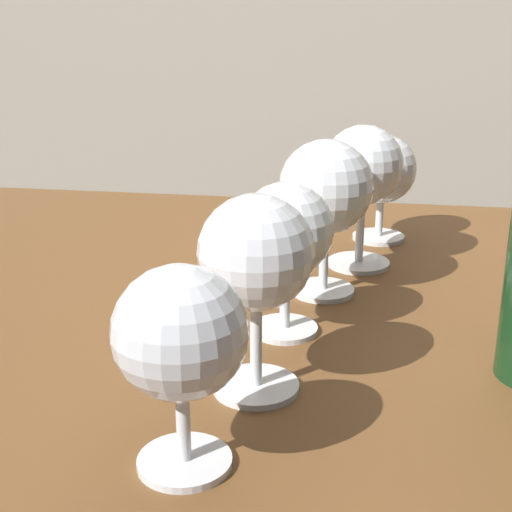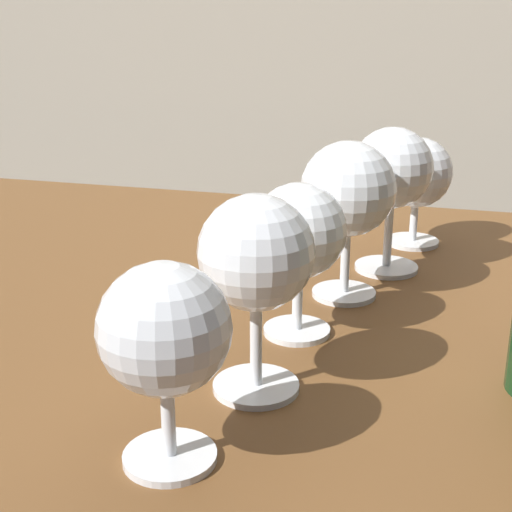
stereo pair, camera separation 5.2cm
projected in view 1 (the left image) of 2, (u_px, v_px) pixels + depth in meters
dining_table at (174, 384)px, 0.76m from camera, size 1.23×0.77×0.72m
wine_glass_merlot at (180, 336)px, 0.44m from camera, size 0.08×0.08×0.13m
wine_glass_cabernet at (256, 257)px, 0.52m from camera, size 0.08×0.08×0.15m
wine_glass_rose at (286, 233)px, 0.62m from camera, size 0.08×0.08×0.13m
wine_glass_pinot at (326, 191)px, 0.70m from camera, size 0.09×0.09×0.15m
wine_glass_port at (363, 169)px, 0.78m from camera, size 0.08×0.08×0.15m
wine_glass_chardonnay at (382, 172)px, 0.87m from camera, size 0.08×0.08×0.13m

